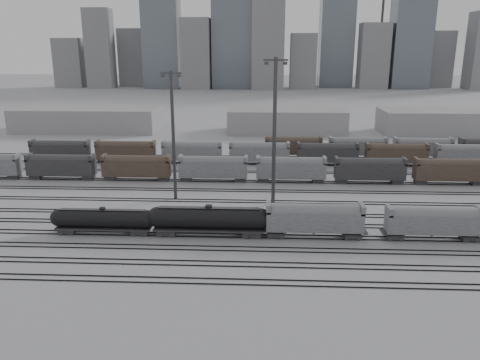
{
  "coord_description": "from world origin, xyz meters",
  "views": [
    {
      "loc": [
        1.6,
        -66.94,
        28.44
      ],
      "look_at": [
        -2.48,
        19.03,
        4.0
      ],
      "focal_mm": 35.0,
      "sensor_mm": 36.0,
      "label": 1
    }
  ],
  "objects_px": {
    "tank_car_b": "(209,219)",
    "tank_car_a": "(103,219)",
    "light_mast_c": "(274,129)",
    "hopper_car_b": "(433,220)",
    "hopper_car_a": "(314,217)"
  },
  "relations": [
    {
      "from": "light_mast_c",
      "to": "tank_car_a",
      "type": "bearing_deg",
      "value": -149.79
    },
    {
      "from": "tank_car_a",
      "to": "light_mast_c",
      "type": "bearing_deg",
      "value": 30.21
    },
    {
      "from": "tank_car_a",
      "to": "hopper_car_a",
      "type": "relative_size",
      "value": 1.13
    },
    {
      "from": "tank_car_a",
      "to": "tank_car_b",
      "type": "xyz_separation_m",
      "value": [
        16.74,
        -0.0,
        0.35
      ]
    },
    {
      "from": "tank_car_a",
      "to": "tank_car_b",
      "type": "height_order",
      "value": "tank_car_b"
    },
    {
      "from": "tank_car_b",
      "to": "tank_car_a",
      "type": "bearing_deg",
      "value": 180.0
    },
    {
      "from": "tank_car_b",
      "to": "hopper_car_b",
      "type": "relative_size",
      "value": 1.36
    },
    {
      "from": "hopper_car_b",
      "to": "tank_car_b",
      "type": "bearing_deg",
      "value": -180.0
    },
    {
      "from": "tank_car_b",
      "to": "light_mast_c",
      "type": "bearing_deg",
      "value": 56.79
    },
    {
      "from": "hopper_car_a",
      "to": "light_mast_c",
      "type": "relative_size",
      "value": 0.55
    },
    {
      "from": "tank_car_b",
      "to": "light_mast_c",
      "type": "xyz_separation_m",
      "value": [
        10.31,
        15.75,
        11.5
      ]
    },
    {
      "from": "light_mast_c",
      "to": "tank_car_b",
      "type": "bearing_deg",
      "value": -123.21
    },
    {
      "from": "hopper_car_a",
      "to": "light_mast_c",
      "type": "height_order",
      "value": "light_mast_c"
    },
    {
      "from": "hopper_car_a",
      "to": "hopper_car_b",
      "type": "distance_m",
      "value": 17.98
    },
    {
      "from": "hopper_car_a",
      "to": "light_mast_c",
      "type": "xyz_separation_m",
      "value": [
        -6.0,
        15.75,
        10.98
      ]
    }
  ]
}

